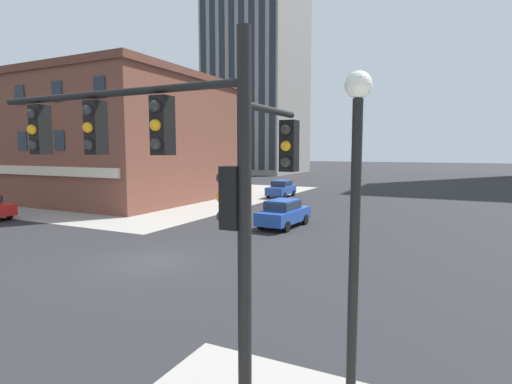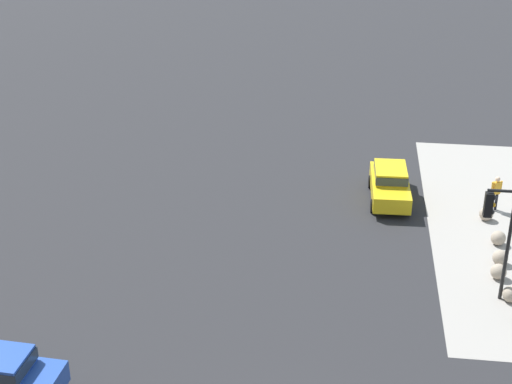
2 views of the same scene
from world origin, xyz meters
TOP-DOWN VIEW (x-y plane):
  - ground_plane at (0.00, 0.00)m, footprint 320.00×320.00m
  - sidewalk_far_corner at (-20.00, 20.00)m, footprint 32.00×32.00m
  - traffic_signal_main at (7.42, -7.62)m, footprint 5.26×2.09m
  - street_lamp_corner_near at (10.00, -7.32)m, footprint 0.36×0.36m
  - car_main_northbound_near at (-4.11, 24.15)m, footprint 2.03×4.47m
  - car_main_southbound_near at (2.08, 9.56)m, footprint 2.09×4.50m
  - storefront_block_near_corner at (-19.90, 16.76)m, footprint 22.23×17.96m
  - residential_tower_skyline_left at (-25.83, 63.61)m, footprint 17.08×18.94m

SIDE VIEW (x-z plane):
  - ground_plane at x=0.00m, z-range 0.00..0.00m
  - sidewalk_far_corner at x=-20.00m, z-range -0.01..0.01m
  - car_main_northbound_near at x=-4.11m, z-range 0.08..1.76m
  - car_main_southbound_near at x=2.08m, z-range 0.08..1.76m
  - street_lamp_corner_near at x=10.00m, z-range 0.70..6.37m
  - traffic_signal_main at x=7.42m, z-range 0.92..7.23m
  - storefront_block_near_corner at x=-19.90m, z-range 0.01..11.46m
  - residential_tower_skyline_left at x=-25.83m, z-range 0.02..56.87m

